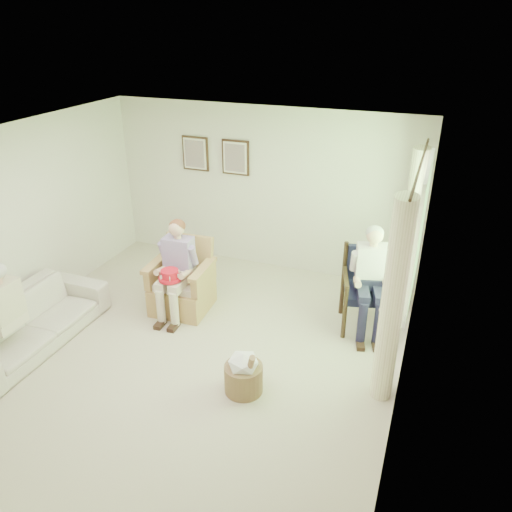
% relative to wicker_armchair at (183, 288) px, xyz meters
% --- Properties ---
extents(floor, '(5.50, 5.50, 0.00)m').
position_rel_wicker_armchair_xyz_m(floor, '(0.57, -1.02, -0.32)').
color(floor, beige).
rests_on(floor, ground).
extents(back_wall, '(5.00, 0.04, 2.60)m').
position_rel_wicker_armchair_xyz_m(back_wall, '(0.57, 1.73, 0.98)').
color(back_wall, silver).
rests_on(back_wall, ground).
extents(left_wall, '(0.04, 5.50, 2.60)m').
position_rel_wicker_armchair_xyz_m(left_wall, '(-1.93, -1.02, 0.98)').
color(left_wall, silver).
rests_on(left_wall, ground).
extents(right_wall, '(0.04, 5.50, 2.60)m').
position_rel_wicker_armchair_xyz_m(right_wall, '(3.07, -1.02, 0.98)').
color(right_wall, silver).
rests_on(right_wall, ground).
extents(ceiling, '(5.00, 5.50, 0.02)m').
position_rel_wicker_armchair_xyz_m(ceiling, '(0.57, -1.02, 2.28)').
color(ceiling, white).
rests_on(ceiling, back_wall).
extents(window, '(0.13, 2.50, 1.63)m').
position_rel_wicker_armchair_xyz_m(window, '(3.03, 0.18, 1.26)').
color(window, '#2D6B23').
rests_on(window, right_wall).
extents(curtain_left, '(0.34, 0.34, 2.30)m').
position_rel_wicker_armchair_xyz_m(curtain_left, '(2.90, -0.80, 0.83)').
color(curtain_left, '#FDF4C6').
rests_on(curtain_left, ground).
extents(curtain_right, '(0.34, 0.34, 2.30)m').
position_rel_wicker_armchair_xyz_m(curtain_right, '(2.90, 1.16, 0.83)').
color(curtain_right, '#FDF4C6').
rests_on(curtain_right, ground).
extents(framed_print_left, '(0.45, 0.05, 0.55)m').
position_rel_wicker_armchair_xyz_m(framed_print_left, '(-0.58, 1.69, 1.46)').
color(framed_print_left, '#382114').
rests_on(framed_print_left, back_wall).
extents(framed_print_right, '(0.45, 0.05, 0.55)m').
position_rel_wicker_armchair_xyz_m(framed_print_right, '(0.12, 1.69, 1.46)').
color(framed_print_right, '#382114').
rests_on(framed_print_right, back_wall).
extents(wicker_armchair, '(0.79, 0.78, 1.01)m').
position_rel_wicker_armchair_xyz_m(wicker_armchair, '(0.00, 0.00, 0.00)').
color(wicker_armchair, tan).
rests_on(wicker_armchair, ground).
extents(wood_armchair, '(0.69, 0.65, 1.07)m').
position_rel_wicker_armchair_xyz_m(wood_armchair, '(2.52, 0.54, 0.26)').
color(wood_armchair, black).
rests_on(wood_armchair, ground).
extents(sofa, '(2.15, 0.84, 0.63)m').
position_rel_wicker_armchair_xyz_m(sofa, '(-1.38, -1.46, -0.01)').
color(sofa, beige).
rests_on(sofa, ground).
extents(person_wicker, '(0.40, 0.62, 1.34)m').
position_rel_wicker_armchair_xyz_m(person_wicker, '(-0.00, -0.13, 0.46)').
color(person_wicker, beige).
rests_on(person_wicker, ground).
extents(person_dark, '(0.40, 0.63, 1.42)m').
position_rel_wicker_armchair_xyz_m(person_dark, '(2.52, 0.36, 0.52)').
color(person_dark, '#1A1733').
rests_on(person_dark, ground).
extents(red_hat, '(0.31, 0.31, 0.14)m').
position_rel_wicker_armchair_xyz_m(red_hat, '(0.01, -0.34, 0.37)').
color(red_hat, red).
rests_on(red_hat, person_wicker).
extents(hatbox, '(0.51, 0.51, 0.63)m').
position_rel_wicker_armchair_xyz_m(hatbox, '(1.46, -1.33, -0.07)').
color(hatbox, tan).
rests_on(hatbox, ground).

